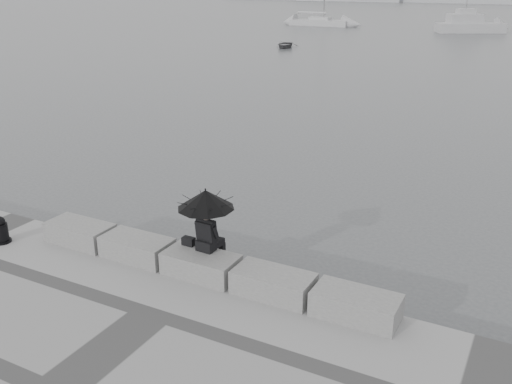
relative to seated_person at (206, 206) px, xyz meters
The scene contains 13 objects.
ground 2.02m from the seated_person, 90.46° to the left, with size 360.00×360.00×0.00m, color #4A4D50.
stone_block_far_left 3.64m from the seated_person, behind, with size 1.60×0.80×0.50m, color slate.
stone_block_left 2.13m from the seated_person, behind, with size 1.60×0.80×0.50m, color slate.
stone_block_centre 1.28m from the seated_person, 90.37° to the right, with size 1.60×0.80×0.50m, color slate.
stone_block_right 2.13m from the seated_person, ahead, with size 1.60×0.80×0.50m, color slate.
stone_block_far_right 3.63m from the seated_person, ahead, with size 1.60×0.80×0.50m, color slate.
seated_person is the anchor object (origin of this frame).
bag 1.04m from the seated_person, behind, with size 0.28×0.16×0.18m, color black.
mooring_bollard 5.35m from the seated_person, 167.66° to the right, with size 0.42×0.42×0.67m.
distant_landmass 154.93m from the seated_person, 93.01° to the left, with size 180.00×8.00×2.80m.
sailboat_left 73.04m from the seated_person, 109.98° to the left, with size 8.39×2.48×12.90m.
motor_cruiser 67.84m from the seated_person, 93.95° to the left, with size 8.38×6.30×4.50m.
dinghy 45.95m from the seated_person, 113.05° to the left, with size 3.14×1.33×0.53m, color slate.
Camera 1 is at (6.02, -9.36, 6.43)m, focal length 40.00 mm.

